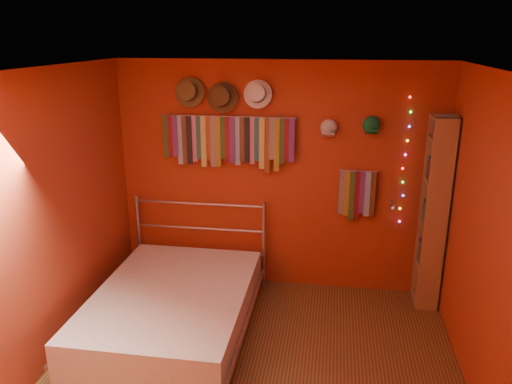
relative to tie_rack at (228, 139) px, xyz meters
The scene contains 16 objects.
ground 2.43m from the tie_rack, 72.42° to the right, with size 3.50×3.50×0.00m, color #52331C.
back_wall 0.68m from the tie_rack, ahead, with size 3.50×0.02×2.50m, color maroon.
right_wall 2.87m from the tie_rack, 36.42° to the right, with size 0.02×3.50×2.50m, color maroon.
left_wall 2.12m from the tie_rack, 125.83° to the right, with size 0.02×3.50×2.50m, color maroon.
ceiling 1.95m from the tie_rack, 72.42° to the right, with size 3.50×3.50×0.02m, color white.
tie_rack is the anchor object (origin of this frame).
small_tie_rack 1.48m from the tie_rack, ahead, with size 0.40×0.03×0.55m.
fedora_olive 0.64m from the tie_rack, behind, with size 0.32×0.17×0.31m.
fedora_brown 0.45m from the tie_rack, 144.37° to the right, with size 0.32×0.18×0.32m.
fedora_white 0.59m from the tie_rack, ahead, with size 0.29×0.16×0.29m.
cap_white 1.07m from the tie_rack, ahead, with size 0.18×0.22×0.18m.
cap_green 1.50m from the tie_rack, ahead, with size 0.18×0.23×0.18m.
fairy_lights 1.86m from the tie_rack, ahead, with size 0.05×0.02×1.33m.
reading_lamp 1.86m from the tie_rack, ahead, with size 0.07×0.30×0.09m.
bookshelf 2.29m from the tie_rack, ahead, with size 0.25×0.34×2.00m.
bed 1.83m from the tie_rack, 107.20° to the right, with size 1.50×2.06×0.99m.
Camera 1 is at (0.58, -3.43, 2.75)m, focal length 35.00 mm.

